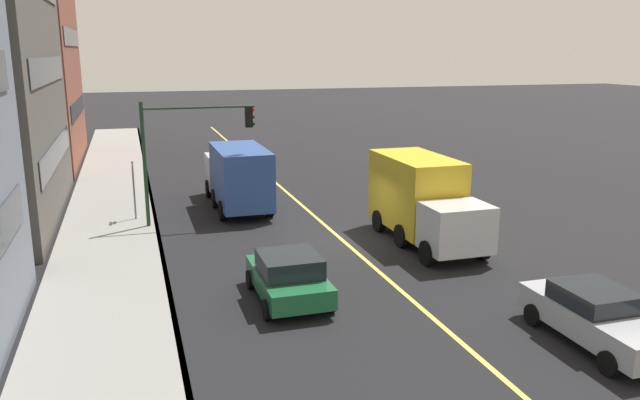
# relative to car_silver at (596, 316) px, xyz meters

# --- Properties ---
(ground) EXTENTS (200.00, 200.00, 0.00)m
(ground) POSITION_rel_car_silver_xyz_m (10.63, 3.30, -0.75)
(ground) COLOR black
(sidewalk_slab) EXTENTS (80.00, 3.97, 0.15)m
(sidewalk_slab) POSITION_rel_car_silver_xyz_m (10.63, 12.25, -0.68)
(sidewalk_slab) COLOR gray
(sidewalk_slab) RESTS_ON ground
(curb_edge) EXTENTS (80.00, 0.16, 0.15)m
(curb_edge) POSITION_rel_car_silver_xyz_m (10.63, 10.34, -0.68)
(curb_edge) COLOR slate
(curb_edge) RESTS_ON ground
(lane_stripe_center) EXTENTS (80.00, 0.16, 0.01)m
(lane_stripe_center) POSITION_rel_car_silver_xyz_m (10.63, 3.30, -0.74)
(lane_stripe_center) COLOR #D8CC4C
(lane_stripe_center) RESTS_ON ground
(car_silver) EXTENTS (4.37, 1.92, 1.47)m
(car_silver) POSITION_rel_car_silver_xyz_m (0.00, 0.00, 0.00)
(car_silver) COLOR #A8AAB2
(car_silver) RESTS_ON ground
(car_green) EXTENTS (3.82, 2.07, 1.49)m
(car_green) POSITION_rel_car_silver_xyz_m (5.12, 6.88, 0.01)
(car_green) COLOR #1E6038
(car_green) RESTS_ON ground
(truck_blue) EXTENTS (7.03, 2.42, 3.05)m
(truck_blue) POSITION_rel_car_silver_xyz_m (16.95, 6.36, 0.87)
(truck_blue) COLOR silver
(truck_blue) RESTS_ON ground
(truck_yellow) EXTENTS (6.56, 2.46, 3.32)m
(truck_yellow) POSITION_rel_car_silver_xyz_m (9.46, 0.31, 0.97)
(truck_yellow) COLOR silver
(truck_yellow) RESTS_ON ground
(traffic_light_mast) EXTENTS (0.28, 4.78, 5.40)m
(traffic_light_mast) POSITION_rel_car_silver_xyz_m (14.44, 8.77, 3.00)
(traffic_light_mast) COLOR #1E3823
(traffic_light_mast) RESTS_ON ground
(street_sign_post) EXTENTS (0.60, 0.08, 2.73)m
(street_sign_post) POSITION_rel_car_silver_xyz_m (15.81, 11.16, 0.86)
(street_sign_post) COLOR slate
(street_sign_post) RESTS_ON ground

